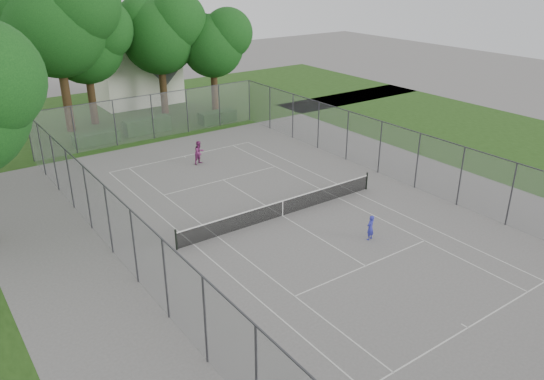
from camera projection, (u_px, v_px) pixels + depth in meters
ground at (283, 216)px, 29.09m from camera, size 120.00×120.00×0.00m
grass_far at (114, 114)px, 48.51m from camera, size 60.00×20.00×0.00m
grass_right at (512, 143)px, 40.82m from camera, size 16.00×40.00×0.00m
court_markings at (283, 216)px, 29.09m from camera, size 11.03×23.83×0.01m
tennis_net at (283, 207)px, 28.89m from camera, size 12.87×0.10×1.10m
perimeter_fence at (283, 186)px, 28.37m from camera, size 18.08×34.08×3.52m
tree_far_left at (56, 16)px, 40.06m from camera, size 9.15×8.36×13.16m
tree_far_midleft at (85, 39)px, 42.80m from camera, size 7.19×6.56×10.33m
tree_far_midright at (160, 30)px, 45.82m from camera, size 7.44×6.79×10.70m
tree_far_right at (214, 41)px, 47.24m from camera, size 6.41×5.85×9.22m
hedge_left at (96, 138)px, 40.43m from camera, size 3.50×1.05×0.87m
hedge_mid at (147, 125)px, 43.02m from camera, size 3.78×1.08×1.19m
hedge_right at (218, 117)px, 45.80m from camera, size 3.23×1.18×0.97m
house at (135, 64)px, 51.12m from camera, size 7.51×5.82×9.35m
girl_player at (370, 228)px, 26.39m from camera, size 0.53×0.41×1.32m
woman_player at (199, 152)px, 36.26m from camera, size 0.94×0.82×1.64m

